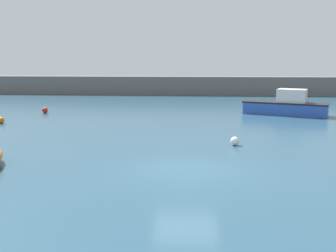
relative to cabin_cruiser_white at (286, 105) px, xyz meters
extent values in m
cube|color=#284C60|center=(-7.42, -15.86, -0.83)|extent=(120.00, 120.00, 0.20)
cube|color=#66605B|center=(-7.42, 17.70, 0.41)|extent=(54.50, 2.68, 2.29)
cube|color=#2D56B7|center=(-0.10, 0.04, -0.29)|extent=(6.51, 4.08, 0.88)
cube|color=black|center=(-0.10, 0.04, 0.21)|extent=(6.64, 4.16, 0.12)
cube|color=silver|center=(0.33, -0.13, 0.73)|extent=(2.54, 2.20, 1.15)
sphere|color=orange|center=(-20.26, -5.84, -0.51)|extent=(0.44, 0.44, 0.44)
sphere|color=white|center=(-5.12, -11.38, -0.51)|extent=(0.44, 0.44, 0.44)
sphere|color=red|center=(-19.37, -0.55, -0.50)|extent=(0.46, 0.46, 0.46)
camera|label=1|loc=(-7.04, -29.88, 3.41)|focal=40.00mm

